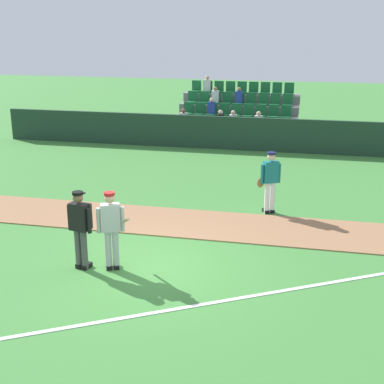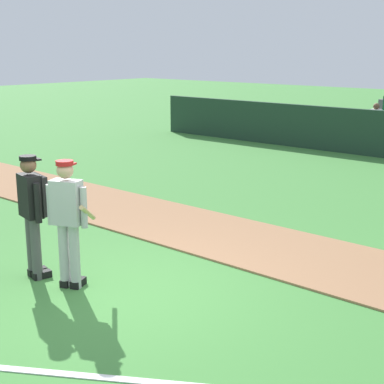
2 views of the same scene
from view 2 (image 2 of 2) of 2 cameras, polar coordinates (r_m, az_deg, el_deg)
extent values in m
plane|color=#42843A|center=(7.96, -7.21, -9.82)|extent=(80.00, 80.00, 0.00)
cube|color=#9E704C|center=(9.93, 5.08, -4.78)|extent=(28.00, 2.13, 0.03)
cube|color=#196033|center=(19.33, 17.30, 6.04)|extent=(0.44, 0.40, 0.08)
cube|color=#196033|center=(19.51, 17.62, 6.82)|extent=(0.44, 0.08, 0.50)
cube|color=silver|center=(19.34, 17.43, 6.93)|extent=(0.32, 0.22, 0.52)
sphere|color=brown|center=(19.31, 17.50, 7.96)|extent=(0.20, 0.20, 0.20)
cylinder|color=#B2B2B2|center=(8.15, -12.32, -6.04)|extent=(0.14, 0.14, 0.90)
cylinder|color=#B2B2B2|center=(8.07, -11.33, -6.19)|extent=(0.14, 0.14, 0.90)
cube|color=black|center=(8.34, -11.97, -8.50)|extent=(0.21, 0.29, 0.10)
cube|color=black|center=(8.27, -11.00, -8.66)|extent=(0.21, 0.29, 0.10)
cube|color=#B2B2B2|center=(7.89, -12.10, -0.99)|extent=(0.45, 0.36, 0.60)
cylinder|color=#B2B2B2|center=(8.03, -13.63, -1.19)|extent=(0.09, 0.09, 0.55)
cylinder|color=#B2B2B2|center=(7.78, -10.48, -1.50)|extent=(0.09, 0.09, 0.55)
sphere|color=tan|center=(7.79, -12.26, 2.07)|extent=(0.22, 0.22, 0.22)
cylinder|color=#B21919|center=(7.77, -12.30, 2.79)|extent=(0.23, 0.23, 0.06)
cube|color=#B21919|center=(7.86, -11.92, 2.71)|extent=(0.21, 0.18, 0.02)
cylinder|color=tan|center=(7.89, -10.11, -2.01)|extent=(0.56, 0.65, 0.41)
cylinder|color=#4C4C4C|center=(8.64, -15.34, -5.08)|extent=(0.14, 0.14, 0.90)
cylinder|color=#4C4C4C|center=(8.50, -14.93, -5.37)|extent=(0.14, 0.14, 0.90)
cube|color=black|center=(8.79, -14.80, -7.48)|extent=(0.17, 0.28, 0.10)
cube|color=black|center=(8.65, -14.39, -7.80)|extent=(0.17, 0.28, 0.10)
cube|color=black|center=(8.36, -15.46, -0.36)|extent=(0.44, 0.30, 0.60)
cylinder|color=black|center=(8.60, -16.06, -0.35)|extent=(0.09, 0.09, 0.55)
cylinder|color=black|center=(8.14, -14.78, -1.04)|extent=(0.09, 0.09, 0.55)
sphere|color=brown|center=(8.26, -15.65, 2.53)|extent=(0.22, 0.22, 0.22)
cylinder|color=black|center=(8.25, -15.69, 3.22)|extent=(0.23, 0.23, 0.06)
cube|color=black|center=(8.29, -15.04, 3.10)|extent=(0.20, 0.15, 0.02)
cube|color=black|center=(8.40, -14.64, -0.23)|extent=(0.45, 0.17, 0.56)
camera|label=1|loc=(6.38, -122.20, 11.02)|focal=51.24mm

